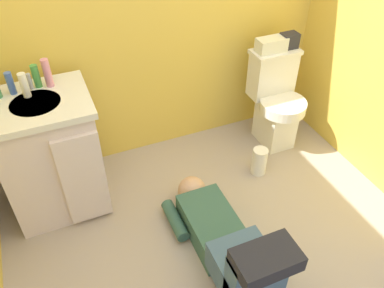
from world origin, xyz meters
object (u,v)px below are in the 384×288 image
object	(u,v)px
person_plumber	(226,240)
bottle_blue	(10,83)
bottle_white	(24,85)
vanity_cabinet	(52,155)
bottle_pink	(47,73)
paper_towel_roll	(259,161)
faucet	(30,81)
bottle_green	(36,76)
toiletry_bag	(289,41)
tissue_box	(271,45)
toilet	(275,101)

from	to	relation	value
person_plumber	bottle_blue	distance (m)	1.52
bottle_white	vanity_cabinet	bearing A→B (deg)	-64.51
bottle_pink	paper_towel_roll	xyz separation A→B (m)	(1.28, -0.41, -0.80)
faucet	bottle_white	distance (m)	0.08
person_plumber	bottle_green	world-z (taller)	bottle_green
bottle_blue	toiletry_bag	bearing A→B (deg)	0.17
bottle_white	bottle_pink	size ratio (longest dim) A/B	0.84
tissue_box	toiletry_bag	bearing A→B (deg)	0.00
toilet	bottle_white	world-z (taller)	bottle_white
bottle_blue	bottle_green	bearing A→B (deg)	8.79
bottle_blue	person_plumber	bearing A→B (deg)	-47.07
vanity_cabinet	faucet	bearing A→B (deg)	91.31
paper_towel_roll	toilet	bearing A→B (deg)	46.80
bottle_blue	bottle_pink	xyz separation A→B (m)	(0.21, 0.00, 0.02)
bottle_green	bottle_pink	distance (m)	0.07
person_plumber	bottle_white	bearing A→B (deg)	132.49
vanity_cabinet	faucet	distance (m)	0.47
tissue_box	toilet	bearing A→B (deg)	-63.57
tissue_box	faucet	bearing A→B (deg)	179.78
toilet	bottle_blue	distance (m)	1.86
vanity_cabinet	bottle_blue	world-z (taller)	bottle_blue
faucet	bottle_pink	size ratio (longest dim) A/B	0.58
toilet	person_plumber	world-z (taller)	toilet
bottle_blue	bottle_green	xyz separation A→B (m)	(0.14, 0.02, 0.00)
toilet	paper_towel_roll	distance (m)	0.51
toilet	vanity_cabinet	bearing A→B (deg)	-178.32
vanity_cabinet	faucet	xyz separation A→B (m)	(-0.00, 0.15, 0.45)
toilet	toiletry_bag	xyz separation A→B (m)	(0.11, 0.09, 0.44)
toilet	toiletry_bag	size ratio (longest dim) A/B	6.05
bottle_pink	bottle_blue	bearing A→B (deg)	-179.21
vanity_cabinet	toiletry_bag	xyz separation A→B (m)	(1.78, 0.14, 0.39)
toiletry_bag	bottle_white	distance (m)	1.82
bottle_white	bottle_green	size ratio (longest dim) A/B	1.04
person_plumber	bottle_green	size ratio (longest dim) A/B	7.65
faucet	person_plumber	xyz separation A→B (m)	(0.81, -0.99, -0.69)
faucet	tissue_box	xyz separation A→B (m)	(1.64, -0.01, -0.07)
person_plumber	bottle_white	xyz separation A→B (m)	(-0.84, 0.92, 0.72)
faucet	paper_towel_roll	bearing A→B (deg)	-16.76
person_plumber	toiletry_bag	xyz separation A→B (m)	(0.98, 0.99, 0.63)
bottle_white	bottle_green	world-z (taller)	bottle_white
vanity_cabinet	bottle_green	bearing A→B (deg)	76.55
person_plumber	bottle_green	distance (m)	1.45
toilet	bottle_green	xyz separation A→B (m)	(-1.64, 0.11, 0.52)
toilet	toiletry_bag	world-z (taller)	toiletry_bag
paper_towel_roll	bottle_green	bearing A→B (deg)	162.36
bottle_green	paper_towel_roll	distance (m)	1.61
tissue_box	toiletry_bag	distance (m)	0.15
faucet	toiletry_bag	bearing A→B (deg)	-0.20
vanity_cabinet	bottle_pink	size ratio (longest dim) A/B	4.75
person_plumber	tissue_box	world-z (taller)	tissue_box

